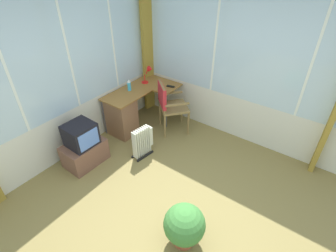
{
  "coord_description": "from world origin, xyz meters",
  "views": [
    {
      "loc": [
        -1.67,
        -1.13,
        2.94
      ],
      "look_at": [
        0.95,
        0.78,
        0.66
      ],
      "focal_mm": 27.69,
      "sensor_mm": 36.0,
      "label": 1
    }
  ],
  "objects_px": {
    "desk_lamp": "(149,72)",
    "potted_plant": "(184,225)",
    "spray_bottle": "(129,85)",
    "tv_on_stand": "(83,147)",
    "space_heater": "(143,142)",
    "wooden_armchair": "(167,102)",
    "tv_remote": "(171,86)",
    "desk": "(124,113)"
  },
  "relations": [
    {
      "from": "spray_bottle",
      "to": "tv_on_stand",
      "type": "height_order",
      "value": "spray_bottle"
    },
    {
      "from": "desk_lamp",
      "to": "spray_bottle",
      "type": "height_order",
      "value": "desk_lamp"
    },
    {
      "from": "spray_bottle",
      "to": "potted_plant",
      "type": "distance_m",
      "value": 2.72
    },
    {
      "from": "tv_on_stand",
      "to": "potted_plant",
      "type": "relative_size",
      "value": 1.29
    },
    {
      "from": "spray_bottle",
      "to": "desk_lamp",
      "type": "bearing_deg",
      "value": -8.4
    },
    {
      "from": "desk",
      "to": "space_heater",
      "type": "relative_size",
      "value": 2.55
    },
    {
      "from": "potted_plant",
      "to": "spray_bottle",
      "type": "bearing_deg",
      "value": 55.69
    },
    {
      "from": "tv_remote",
      "to": "desk_lamp",
      "type": "bearing_deg",
      "value": 85.79
    },
    {
      "from": "desk_lamp",
      "to": "tv_remote",
      "type": "xyz_separation_m",
      "value": [
        0.07,
        -0.46,
        -0.2
      ]
    },
    {
      "from": "wooden_armchair",
      "to": "potted_plant",
      "type": "height_order",
      "value": "wooden_armchair"
    },
    {
      "from": "desk",
      "to": "potted_plant",
      "type": "xyz_separation_m",
      "value": [
        -1.24,
        -2.13,
        -0.09
      ]
    },
    {
      "from": "tv_on_stand",
      "to": "space_heater",
      "type": "distance_m",
      "value": 0.94
    },
    {
      "from": "tv_on_stand",
      "to": "space_heater",
      "type": "bearing_deg",
      "value": -42.17
    },
    {
      "from": "desk_lamp",
      "to": "wooden_armchair",
      "type": "bearing_deg",
      "value": -112.97
    },
    {
      "from": "desk",
      "to": "potted_plant",
      "type": "height_order",
      "value": "desk"
    },
    {
      "from": "tv_remote",
      "to": "potted_plant",
      "type": "height_order",
      "value": "tv_remote"
    },
    {
      "from": "desk_lamp",
      "to": "potted_plant",
      "type": "relative_size",
      "value": 0.57
    },
    {
      "from": "space_heater",
      "to": "potted_plant",
      "type": "xyz_separation_m",
      "value": [
        -0.92,
        -1.42,
        0.04
      ]
    },
    {
      "from": "potted_plant",
      "to": "tv_on_stand",
      "type": "bearing_deg",
      "value": 83.67
    },
    {
      "from": "wooden_armchair",
      "to": "space_heater",
      "type": "distance_m",
      "value": 0.89
    },
    {
      "from": "spray_bottle",
      "to": "tv_remote",
      "type": "bearing_deg",
      "value": -43.31
    },
    {
      "from": "tv_remote",
      "to": "wooden_armchair",
      "type": "xyz_separation_m",
      "value": [
        -0.33,
        -0.17,
        -0.12
      ]
    },
    {
      "from": "tv_remote",
      "to": "tv_on_stand",
      "type": "distance_m",
      "value": 1.92
    },
    {
      "from": "desk_lamp",
      "to": "tv_on_stand",
      "type": "bearing_deg",
      "value": -177.28
    },
    {
      "from": "desk_lamp",
      "to": "spray_bottle",
      "type": "relative_size",
      "value": 1.51
    },
    {
      "from": "desk_lamp",
      "to": "spray_bottle",
      "type": "xyz_separation_m",
      "value": [
        -0.49,
        0.07,
        -0.1
      ]
    },
    {
      "from": "space_heater",
      "to": "potted_plant",
      "type": "bearing_deg",
      "value": -123.09
    },
    {
      "from": "desk",
      "to": "wooden_armchair",
      "type": "xyz_separation_m",
      "value": [
        0.49,
        -0.62,
        0.22
      ]
    },
    {
      "from": "desk",
      "to": "desk_lamp",
      "type": "relative_size",
      "value": 4.2
    },
    {
      "from": "tv_remote",
      "to": "tv_on_stand",
      "type": "bearing_deg",
      "value": 155.59
    },
    {
      "from": "desk",
      "to": "tv_on_stand",
      "type": "distance_m",
      "value": 1.02
    },
    {
      "from": "desk_lamp",
      "to": "potted_plant",
      "type": "distance_m",
      "value": 2.99
    },
    {
      "from": "desk_lamp",
      "to": "tv_remote",
      "type": "distance_m",
      "value": 0.5
    },
    {
      "from": "potted_plant",
      "to": "space_heater",
      "type": "bearing_deg",
      "value": 56.91
    },
    {
      "from": "space_heater",
      "to": "wooden_armchair",
      "type": "bearing_deg",
      "value": 6.61
    },
    {
      "from": "tv_on_stand",
      "to": "potted_plant",
      "type": "xyz_separation_m",
      "value": [
        -0.23,
        -2.05,
        -0.01
      ]
    },
    {
      "from": "tv_remote",
      "to": "spray_bottle",
      "type": "bearing_deg",
      "value": 123.71
    },
    {
      "from": "potted_plant",
      "to": "tv_remote",
      "type": "bearing_deg",
      "value": 39.09
    },
    {
      "from": "spray_bottle",
      "to": "tv_on_stand",
      "type": "bearing_deg",
      "value": -173.03
    },
    {
      "from": "desk_lamp",
      "to": "tv_on_stand",
      "type": "height_order",
      "value": "desk_lamp"
    },
    {
      "from": "tv_remote",
      "to": "spray_bottle",
      "type": "xyz_separation_m",
      "value": [
        -0.56,
        0.53,
        0.09
      ]
    },
    {
      "from": "tv_on_stand",
      "to": "tv_remote",
      "type": "bearing_deg",
      "value": -11.43
    }
  ]
}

